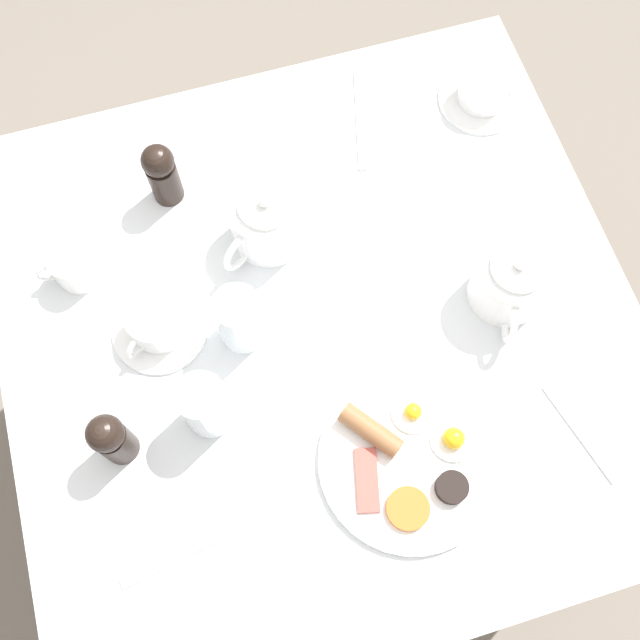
% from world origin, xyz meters
% --- Properties ---
extents(ground_plane, '(8.00, 8.00, 0.00)m').
position_xyz_m(ground_plane, '(0.00, 0.00, 0.00)').
color(ground_plane, '#70665B').
extents(table, '(0.97, 0.97, 0.77)m').
position_xyz_m(table, '(0.00, 0.00, 0.69)').
color(table, silver).
rests_on(table, ground_plane).
extents(breakfast_plate, '(0.26, 0.26, 0.04)m').
position_xyz_m(breakfast_plate, '(-0.06, 0.24, 0.78)').
color(breakfast_plate, white).
rests_on(breakfast_plate, table).
extents(teapot_near, '(0.17, 0.13, 0.12)m').
position_xyz_m(teapot_near, '(0.04, -0.17, 0.82)').
color(teapot_near, white).
rests_on(teapot_near, table).
extents(teapot_far, '(0.11, 0.19, 0.12)m').
position_xyz_m(teapot_far, '(-0.29, 0.03, 0.82)').
color(teapot_far, white).
rests_on(teapot_far, table).
extents(teacup_with_saucer_left, '(0.15, 0.15, 0.06)m').
position_xyz_m(teacup_with_saucer_left, '(0.24, -0.06, 0.79)').
color(teacup_with_saucer_left, white).
rests_on(teacup_with_saucer_left, table).
extents(teacup_with_saucer_right, '(0.15, 0.15, 0.06)m').
position_xyz_m(teacup_with_saucer_right, '(-0.39, -0.32, 0.79)').
color(teacup_with_saucer_right, white).
rests_on(teacup_with_saucer_right, table).
extents(water_glass_tall, '(0.07, 0.07, 0.12)m').
position_xyz_m(water_glass_tall, '(0.12, -0.02, 0.83)').
color(water_glass_tall, white).
rests_on(water_glass_tall, table).
extents(water_glass_short, '(0.07, 0.07, 0.12)m').
position_xyz_m(water_glass_short, '(0.19, 0.09, 0.83)').
color(water_glass_short, white).
rests_on(water_glass_short, table).
extents(creamer_jug, '(0.09, 0.07, 0.06)m').
position_xyz_m(creamer_jug, '(0.34, -0.19, 0.80)').
color(creamer_jug, white).
rests_on(creamer_jug, table).
extents(pepper_grinder, '(0.05, 0.05, 0.12)m').
position_xyz_m(pepper_grinder, '(0.33, 0.10, 0.83)').
color(pepper_grinder, black).
rests_on(pepper_grinder, table).
extents(salt_grinder, '(0.05, 0.05, 0.12)m').
position_xyz_m(salt_grinder, '(0.17, -0.29, 0.83)').
color(salt_grinder, black).
rests_on(salt_grinder, table).
extents(fork_by_plate, '(0.18, 0.04, 0.00)m').
position_xyz_m(fork_by_plate, '(0.28, 0.27, 0.77)').
color(fork_by_plate, silver).
rests_on(fork_by_plate, table).
extents(knife_by_plate, '(0.07, 0.21, 0.00)m').
position_xyz_m(knife_by_plate, '(-0.17, -0.34, 0.77)').
color(knife_by_plate, silver).
rests_on(knife_by_plate, table).
extents(spoon_for_tea, '(0.05, 0.16, 0.00)m').
position_xyz_m(spoon_for_tea, '(-0.31, 0.27, 0.77)').
color(spoon_for_tea, silver).
rests_on(spoon_for_tea, table).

